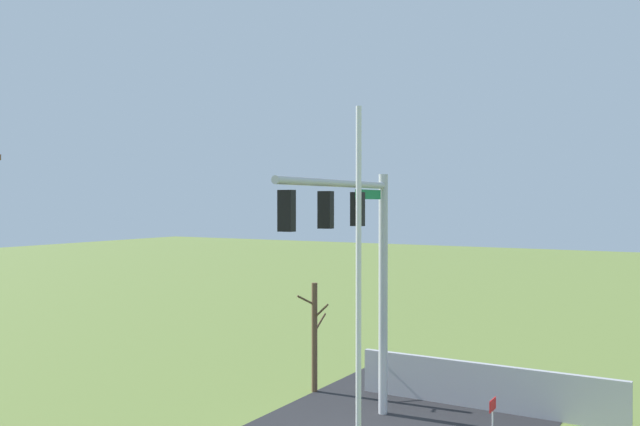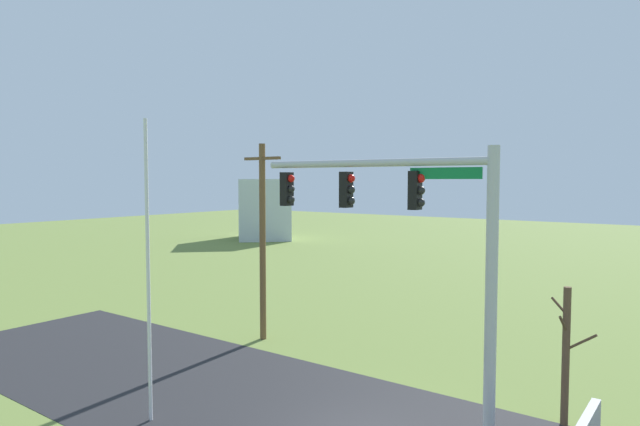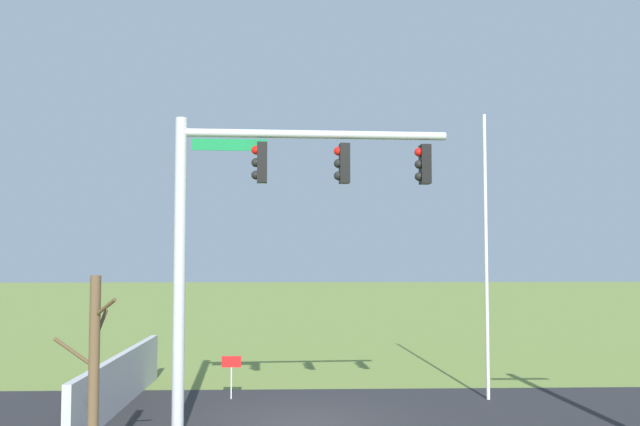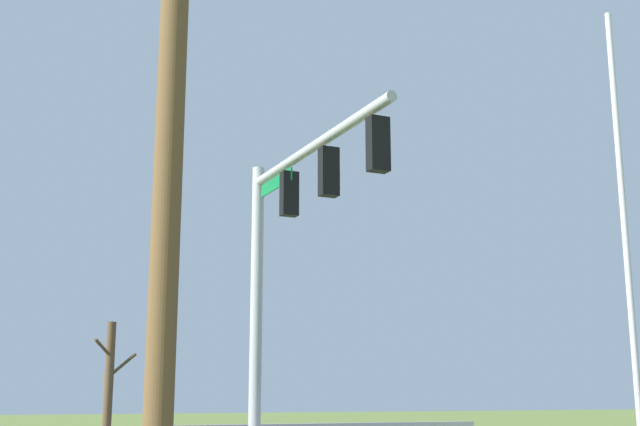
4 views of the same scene
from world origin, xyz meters
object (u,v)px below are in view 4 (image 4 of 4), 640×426
utility_pole (168,164)px  bare_tree (108,405)px  signal_mast (287,247)px  flagpole (628,264)px

utility_pole → bare_tree: size_ratio=2.15×
signal_mast → flagpole: flagpole is taller
flagpole → utility_pole: flagpole is taller
flagpole → bare_tree: flagpole is taller
utility_pole → flagpole: bearing=-70.3°
utility_pole → bare_tree: bearing=-5.6°
signal_mast → bare_tree: (2.83, 3.16, -3.27)m
flagpole → utility_pole: bearing=109.7°
flagpole → utility_pole: size_ratio=1.02×
flagpole → utility_pole: 8.08m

